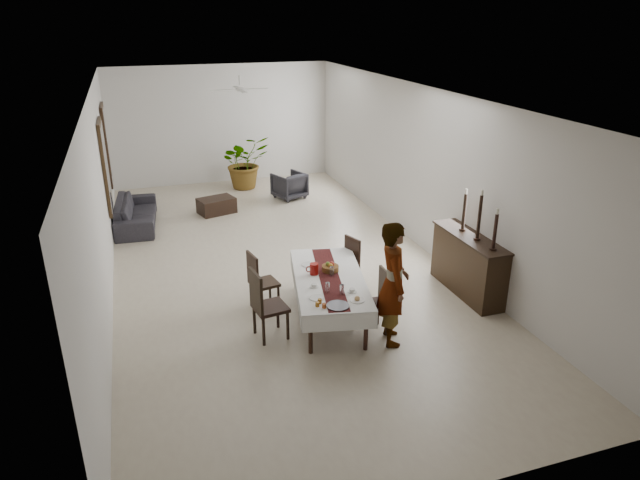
# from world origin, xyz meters

# --- Properties ---
(floor) EXTENTS (6.00, 12.00, 0.00)m
(floor) POSITION_xyz_m (0.00, 0.00, 0.00)
(floor) COLOR beige
(floor) RESTS_ON ground
(ceiling) EXTENTS (6.00, 12.00, 0.02)m
(ceiling) POSITION_xyz_m (0.00, 0.00, 3.20)
(ceiling) COLOR silver
(ceiling) RESTS_ON wall_back
(wall_back) EXTENTS (6.00, 0.02, 3.20)m
(wall_back) POSITION_xyz_m (0.00, 6.00, 1.60)
(wall_back) COLOR silver
(wall_back) RESTS_ON floor
(wall_front) EXTENTS (6.00, 0.02, 3.20)m
(wall_front) POSITION_xyz_m (0.00, -6.00, 1.60)
(wall_front) COLOR silver
(wall_front) RESTS_ON floor
(wall_left) EXTENTS (0.02, 12.00, 3.20)m
(wall_left) POSITION_xyz_m (-3.00, 0.00, 1.60)
(wall_left) COLOR silver
(wall_left) RESTS_ON floor
(wall_right) EXTENTS (0.02, 12.00, 3.20)m
(wall_right) POSITION_xyz_m (3.00, 0.00, 1.60)
(wall_right) COLOR silver
(wall_right) RESTS_ON floor
(dining_table_top) EXTENTS (1.32, 2.29, 0.04)m
(dining_table_top) POSITION_xyz_m (0.27, -2.22, 0.65)
(dining_table_top) COLOR black
(dining_table_top) RESTS_ON table_leg_fl
(table_leg_fl) EXTENTS (0.07, 0.07, 0.63)m
(table_leg_fl) POSITION_xyz_m (-0.32, -3.14, 0.31)
(table_leg_fl) COLOR black
(table_leg_fl) RESTS_ON floor
(table_leg_fr) EXTENTS (0.07, 0.07, 0.63)m
(table_leg_fr) POSITION_xyz_m (0.45, -3.30, 0.31)
(table_leg_fr) COLOR black
(table_leg_fr) RESTS_ON floor
(table_leg_bl) EXTENTS (0.07, 0.07, 0.63)m
(table_leg_bl) POSITION_xyz_m (0.10, -1.14, 0.31)
(table_leg_bl) COLOR black
(table_leg_bl) RESTS_ON floor
(table_leg_br) EXTENTS (0.07, 0.07, 0.63)m
(table_leg_br) POSITION_xyz_m (0.87, -1.31, 0.31)
(table_leg_br) COLOR black
(table_leg_br) RESTS_ON floor
(tablecloth_top) EXTENTS (1.51, 2.48, 0.01)m
(tablecloth_top) POSITION_xyz_m (0.27, -2.22, 0.68)
(tablecloth_top) COLOR white
(tablecloth_top) RESTS_ON dining_table_top
(tablecloth_drape_left) EXTENTS (0.48, 2.26, 0.27)m
(tablecloth_drape_left) POSITION_xyz_m (-0.24, -2.12, 0.55)
(tablecloth_drape_left) COLOR silver
(tablecloth_drape_left) RESTS_ON dining_table_top
(tablecloth_drape_right) EXTENTS (0.48, 2.26, 0.27)m
(tablecloth_drape_right) POSITION_xyz_m (0.79, -2.33, 0.55)
(tablecloth_drape_right) COLOR white
(tablecloth_drape_right) RESTS_ON dining_table_top
(tablecloth_drape_near) EXTENTS (1.04, 0.22, 0.27)m
(tablecloth_drape_near) POSITION_xyz_m (0.04, -3.35, 0.55)
(tablecloth_drape_near) COLOR white
(tablecloth_drape_near) RESTS_ON dining_table_top
(tablecloth_drape_far) EXTENTS (1.04, 0.22, 0.27)m
(tablecloth_drape_far) POSITION_xyz_m (0.51, -1.10, 0.55)
(tablecloth_drape_far) COLOR white
(tablecloth_drape_far) RESTS_ON dining_table_top
(table_runner) EXTENTS (0.76, 2.26, 0.00)m
(table_runner) POSITION_xyz_m (0.27, -2.22, 0.68)
(table_runner) COLOR #511717
(table_runner) RESTS_ON tablecloth_top
(red_pitcher) EXTENTS (0.16, 0.16, 0.18)m
(red_pitcher) POSITION_xyz_m (0.08, -2.05, 0.77)
(red_pitcher) COLOR maroon
(red_pitcher) RESTS_ON tablecloth_top
(pitcher_handle) EXTENTS (0.11, 0.04, 0.11)m
(pitcher_handle) POSITION_xyz_m (0.01, -2.03, 0.77)
(pitcher_handle) COLOR maroon
(pitcher_handle) RESTS_ON red_pitcher
(wine_glass_near) EXTENTS (0.06, 0.06, 0.15)m
(wine_glass_near) POSITION_xyz_m (0.26, -2.82, 0.76)
(wine_glass_near) COLOR silver
(wine_glass_near) RESTS_ON tablecloth_top
(wine_glass_mid) EXTENTS (0.06, 0.06, 0.15)m
(wine_glass_mid) POSITION_xyz_m (0.08, -2.69, 0.76)
(wine_glass_mid) COLOR white
(wine_glass_mid) RESTS_ON tablecloth_top
(wine_glass_far) EXTENTS (0.06, 0.06, 0.15)m
(wine_glass_far) POSITION_xyz_m (0.33, -2.19, 0.76)
(wine_glass_far) COLOR silver
(wine_glass_far) RESTS_ON tablecloth_top
(teacup_right) EXTENTS (0.08, 0.08, 0.05)m
(teacup_right) POSITION_xyz_m (0.43, -2.81, 0.71)
(teacup_right) COLOR silver
(teacup_right) RESTS_ON saucer_right
(saucer_right) EXTENTS (0.13, 0.13, 0.01)m
(saucer_right) POSITION_xyz_m (0.43, -2.81, 0.69)
(saucer_right) COLOR silver
(saucer_right) RESTS_ON tablecloth_top
(teacup_left) EXTENTS (0.08, 0.08, 0.05)m
(teacup_left) POSITION_xyz_m (-0.05, -2.48, 0.71)
(teacup_left) COLOR silver
(teacup_left) RESTS_ON saucer_left
(saucer_left) EXTENTS (0.13, 0.13, 0.01)m
(saucer_left) POSITION_xyz_m (-0.05, -2.48, 0.69)
(saucer_left) COLOR silver
(saucer_left) RESTS_ON tablecloth_top
(plate_near_right) EXTENTS (0.21, 0.21, 0.01)m
(plate_near_right) POSITION_xyz_m (0.40, -3.07, 0.69)
(plate_near_right) COLOR white
(plate_near_right) RESTS_ON tablecloth_top
(bread_near_right) EXTENTS (0.08, 0.08, 0.08)m
(bread_near_right) POSITION_xyz_m (0.40, -3.07, 0.71)
(bread_near_right) COLOR tan
(bread_near_right) RESTS_ON plate_near_right
(plate_near_left) EXTENTS (0.21, 0.21, 0.01)m
(plate_near_left) POSITION_xyz_m (-0.13, -2.83, 0.69)
(plate_near_left) COLOR silver
(plate_near_left) RESTS_ON tablecloth_top
(plate_far_left) EXTENTS (0.21, 0.21, 0.01)m
(plate_far_left) POSITION_xyz_m (0.09, -1.68, 0.69)
(plate_far_left) COLOR silver
(plate_far_left) RESTS_ON tablecloth_top
(serving_tray) EXTENTS (0.32, 0.32, 0.02)m
(serving_tray) POSITION_xyz_m (0.08, -3.14, 0.69)
(serving_tray) COLOR #3D3D42
(serving_tray) RESTS_ON tablecloth_top
(jam_jar_a) EXTENTS (0.06, 0.06, 0.07)m
(jam_jar_a) POSITION_xyz_m (-0.12, -3.13, 0.71)
(jam_jar_a) COLOR #9B4116
(jam_jar_a) RESTS_ON tablecloth_top
(jam_jar_b) EXTENTS (0.06, 0.06, 0.07)m
(jam_jar_b) POSITION_xyz_m (-0.19, -3.06, 0.71)
(jam_jar_b) COLOR #905814
(jam_jar_b) RESTS_ON tablecloth_top
(jam_jar_c) EXTENTS (0.06, 0.06, 0.07)m
(jam_jar_c) POSITION_xyz_m (-0.13, -2.98, 0.71)
(jam_jar_c) COLOR #925A15
(jam_jar_c) RESTS_ON tablecloth_top
(fruit_basket) EXTENTS (0.27, 0.27, 0.09)m
(fruit_basket) POSITION_xyz_m (0.36, -2.01, 0.73)
(fruit_basket) COLOR brown
(fruit_basket) RESTS_ON tablecloth_top
(fruit_red) EXTENTS (0.08, 0.08, 0.08)m
(fruit_red) POSITION_xyz_m (0.39, -2.00, 0.79)
(fruit_red) COLOR maroon
(fruit_red) RESTS_ON fruit_basket
(fruit_green) EXTENTS (0.07, 0.07, 0.07)m
(fruit_green) POSITION_xyz_m (0.33, -1.98, 0.79)
(fruit_green) COLOR olive
(fruit_green) RESTS_ON fruit_basket
(fruit_yellow) EXTENTS (0.08, 0.08, 0.08)m
(fruit_yellow) POSITION_xyz_m (0.35, -2.06, 0.79)
(fruit_yellow) COLOR #C28322
(fruit_yellow) RESTS_ON fruit_basket
(chair_right_near_seat) EXTENTS (0.43, 0.43, 0.05)m
(chair_right_near_seat) POSITION_xyz_m (0.73, -2.87, 0.44)
(chair_right_near_seat) COLOR black
(chair_right_near_seat) RESTS_ON chair_right_near_leg_fl
(chair_right_near_leg_fl) EXTENTS (0.04, 0.04, 0.41)m
(chair_right_near_leg_fl) POSITION_xyz_m (0.90, -3.04, 0.21)
(chair_right_near_leg_fl) COLOR black
(chair_right_near_leg_fl) RESTS_ON floor
(chair_right_near_leg_fr) EXTENTS (0.04, 0.04, 0.41)m
(chair_right_near_leg_fr) POSITION_xyz_m (0.90, -2.70, 0.21)
(chair_right_near_leg_fr) COLOR black
(chair_right_near_leg_fr) RESTS_ON floor
(chair_right_near_leg_bl) EXTENTS (0.04, 0.04, 0.41)m
(chair_right_near_leg_bl) POSITION_xyz_m (0.55, -3.04, 0.21)
(chair_right_near_leg_bl) COLOR black
(chair_right_near_leg_bl) RESTS_ON floor
(chair_right_near_leg_br) EXTENTS (0.04, 0.04, 0.41)m
(chair_right_near_leg_br) POSITION_xyz_m (0.56, -2.69, 0.21)
(chair_right_near_leg_br) COLOR black
(chair_right_near_leg_br) RESTS_ON floor
(chair_right_near_back) EXTENTS (0.05, 0.42, 0.53)m
(chair_right_near_back) POSITION_xyz_m (0.92, -2.87, 0.72)
(chair_right_near_back) COLOR black
(chair_right_near_back) RESTS_ON chair_right_near_seat
(chair_right_far_seat) EXTENTS (0.50, 0.50, 0.04)m
(chair_right_far_seat) POSITION_xyz_m (0.83, -1.41, 0.41)
(chair_right_far_seat) COLOR black
(chair_right_far_seat) RESTS_ON chair_right_far_leg_fl
(chair_right_far_leg_fl) EXTENTS (0.05, 0.05, 0.39)m
(chair_right_far_leg_fl) POSITION_xyz_m (1.03, -1.51, 0.19)
(chair_right_far_leg_fl) COLOR black
(chair_right_far_leg_fl) RESTS_ON floor
(chair_right_far_leg_fr) EXTENTS (0.05, 0.05, 0.39)m
(chair_right_far_leg_fr) POSITION_xyz_m (0.93, -1.21, 0.19)
(chair_right_far_leg_fr) COLOR black
(chair_right_far_leg_fr) RESTS_ON floor
(chair_right_far_leg_bl) EXTENTS (0.05, 0.05, 0.39)m
(chair_right_far_leg_bl) POSITION_xyz_m (0.73, -1.62, 0.19)
(chair_right_far_leg_bl) COLOR black
(chair_right_far_leg_bl) RESTS_ON floor
(chair_right_far_leg_br) EXTENTS (0.05, 0.05, 0.39)m
(chair_right_far_leg_br) POSITION_xyz_m (0.63, -1.32, 0.19)
(chair_right_far_leg_br) COLOR black
(chair_right_far_leg_br) RESTS_ON floor
(chair_right_far_back) EXTENTS (0.16, 0.38, 0.50)m
(chair_right_far_back) POSITION_xyz_m (1.00, -1.35, 0.67)
(chair_right_far_back) COLOR black
(chair_right_far_back) RESTS_ON chair_right_far_seat
(chair_left_near_seat) EXTENTS (0.52, 0.52, 0.05)m
(chair_left_near_seat) POSITION_xyz_m (-0.74, -2.53, 0.48)
(chair_left_near_seat) COLOR black
(chair_left_near_seat) RESTS_ON chair_left_near_leg_fl
(chair_left_near_leg_fl) EXTENTS (0.05, 0.05, 0.46)m
(chair_left_near_leg_fl) POSITION_xyz_m (-0.96, -2.37, 0.23)
(chair_left_near_leg_fl) COLOR black
(chair_left_near_leg_fl) RESTS_ON floor
(chair_left_near_leg_fr) EXTENTS (0.05, 0.05, 0.46)m
(chair_left_near_leg_fr) POSITION_xyz_m (-0.90, -2.74, 0.23)
(chair_left_near_leg_fr) COLOR black
(chair_left_near_leg_fr) RESTS_ON floor
(chair_left_near_leg_bl) EXTENTS (0.05, 0.05, 0.46)m
(chair_left_near_leg_bl) POSITION_xyz_m (-0.58, -2.31, 0.23)
(chair_left_near_leg_bl) COLOR black
(chair_left_near_leg_bl) RESTS_ON floor
(chair_left_near_leg_br) EXTENTS (0.05, 0.05, 0.46)m
(chair_left_near_leg_br) POSITION_xyz_m (-0.53, -2.69, 0.23)
(chair_left_near_leg_br) COLOR black
(chair_left_near_leg_br) RESTS_ON floor
(chair_left_near_back) EXTENTS (0.11, 0.46, 0.59)m
(chair_left_near_back) POSITION_xyz_m (-0.95, -2.56, 0.80)
(chair_left_near_back) COLOR black
(chair_left_near_back) RESTS_ON chair_left_near_seat
(chair_left_far_seat) EXTENTS (0.48, 0.48, 0.05)m
(chair_left_far_seat) POSITION_xyz_m (-0.63, -1.61, 0.43)
(chair_left_far_seat) COLOR black
(chair_left_far_seat) RESTS_ON chair_left_far_leg_fl
(chair_left_far_leg_fl) EXTENTS (0.05, 0.05, 0.41)m
(chair_left_far_leg_fl) POSITION_xyz_m (-0.82, -1.48, 0.20)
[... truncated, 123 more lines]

